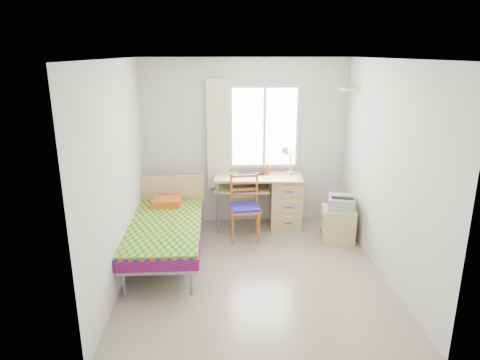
# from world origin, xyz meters

# --- Properties ---
(floor) EXTENTS (3.50, 3.50, 0.00)m
(floor) POSITION_xyz_m (0.00, 0.00, 0.00)
(floor) COLOR #BCAD93
(floor) RESTS_ON ground
(ceiling) EXTENTS (3.50, 3.50, 0.00)m
(ceiling) POSITION_xyz_m (0.00, 0.00, 2.60)
(ceiling) COLOR white
(ceiling) RESTS_ON wall_back
(wall_back) EXTENTS (3.20, 0.00, 3.20)m
(wall_back) POSITION_xyz_m (0.00, 1.75, 1.30)
(wall_back) COLOR silver
(wall_back) RESTS_ON ground
(wall_left) EXTENTS (0.00, 3.50, 3.50)m
(wall_left) POSITION_xyz_m (-1.60, 0.00, 1.30)
(wall_left) COLOR silver
(wall_left) RESTS_ON ground
(wall_right) EXTENTS (0.00, 3.50, 3.50)m
(wall_right) POSITION_xyz_m (1.60, 0.00, 1.30)
(wall_right) COLOR silver
(wall_right) RESTS_ON ground
(window) EXTENTS (1.10, 0.04, 1.30)m
(window) POSITION_xyz_m (0.30, 1.73, 1.55)
(window) COLOR white
(window) RESTS_ON wall_back
(curtain) EXTENTS (0.35, 0.05, 1.70)m
(curtain) POSITION_xyz_m (-0.42, 1.68, 1.45)
(curtain) COLOR beige
(curtain) RESTS_ON wall_back
(floating_shelf) EXTENTS (0.20, 0.32, 0.03)m
(floating_shelf) POSITION_xyz_m (1.49, 1.40, 2.15)
(floating_shelf) COLOR white
(floating_shelf) RESTS_ON wall_right
(bed) EXTENTS (0.96, 2.03, 0.88)m
(bed) POSITION_xyz_m (-1.14, 0.48, 0.43)
(bed) COLOR gray
(bed) RESTS_ON floor
(desk) EXTENTS (1.39, 0.72, 0.84)m
(desk) POSITION_xyz_m (0.55, 1.46, 0.45)
(desk) COLOR tan
(desk) RESTS_ON floor
(chair) EXTENTS (0.46, 0.46, 0.98)m
(chair) POSITION_xyz_m (-0.04, 1.03, 0.55)
(chair) COLOR #AD5A21
(chair) RESTS_ON floor
(cabinet) EXTENTS (0.52, 0.47, 0.51)m
(cabinet) POSITION_xyz_m (1.30, 0.86, 0.25)
(cabinet) COLOR tan
(cabinet) RESTS_ON floor
(printer) EXTENTS (0.44, 0.48, 0.17)m
(printer) POSITION_xyz_m (1.33, 0.88, 0.59)
(printer) COLOR #A0A3A7
(printer) RESTS_ON cabinet
(laptop) EXTENTS (0.41, 0.28, 0.03)m
(laptop) POSITION_xyz_m (0.09, 1.50, 0.85)
(laptop) COLOR black
(laptop) RESTS_ON desk
(pen_cup) EXTENTS (0.11, 0.11, 0.12)m
(pen_cup) POSITION_xyz_m (0.33, 1.57, 0.90)
(pen_cup) COLOR #E85919
(pen_cup) RESTS_ON desk
(task_lamp) EXTENTS (0.24, 0.34, 0.47)m
(task_lamp) POSITION_xyz_m (0.63, 1.42, 1.13)
(task_lamp) COLOR white
(task_lamp) RESTS_ON desk
(book) EXTENTS (0.21, 0.26, 0.02)m
(book) POSITION_xyz_m (-0.05, 1.50, 0.59)
(book) COLOR gray
(book) RESTS_ON desk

